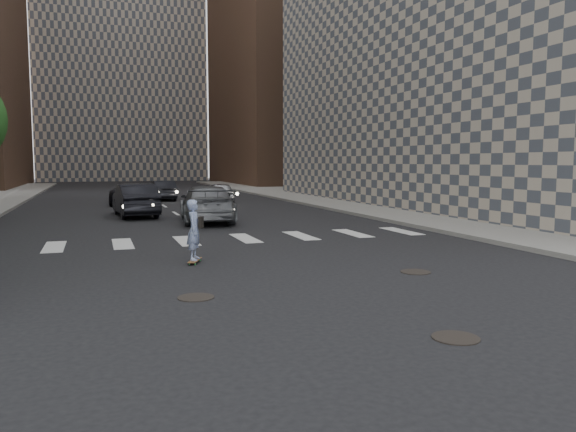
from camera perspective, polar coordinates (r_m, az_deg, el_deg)
name	(u,v)px	position (r m, az deg, el deg)	size (l,w,h in m)	color
ground	(317,304)	(10.35, 2.93, -8.95)	(160.00, 160.00, 0.00)	black
sidewalk_right	(417,204)	(34.60, 12.96, 1.24)	(13.00, 80.00, 0.15)	gray
building_right	(495,16)	(36.55, 20.29, 18.49)	(15.00, 33.00, 22.00)	#ADA08E
tower_right	(302,32)	(70.25, 1.39, 18.22)	(18.00, 24.00, 36.00)	brown
tower_center	(118,14)	(89.96, -16.92, 19.08)	(22.00, 20.00, 48.00)	#ADA08E
manhole_a	(456,338)	(8.78, 16.67, -11.76)	(0.70, 0.70, 0.02)	black
manhole_b	(196,297)	(10.95, -9.34, -8.16)	(0.70, 0.70, 0.02)	black
manhole_c	(416,272)	(13.55, 12.83, -5.56)	(0.70, 0.70, 0.02)	black
skateboarder	(195,230)	(14.48, -9.48, -1.41)	(0.56, 0.83, 1.63)	brown
traffic_car_a	(135,200)	(27.51, -15.25, 1.57)	(1.64, 4.70, 1.55)	black
traffic_car_b	(207,204)	(24.45, -8.23, 1.24)	(2.18, 5.35, 1.55)	slate
traffic_car_c	(131,194)	(35.40, -15.70, 2.20)	(2.15, 4.66, 1.29)	black
traffic_car_d	(220,192)	(36.17, -6.94, 2.41)	(1.50, 3.74, 1.27)	#A9ABB0
traffic_car_e	(163,190)	(38.79, -12.55, 2.56)	(1.40, 4.01, 1.32)	black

